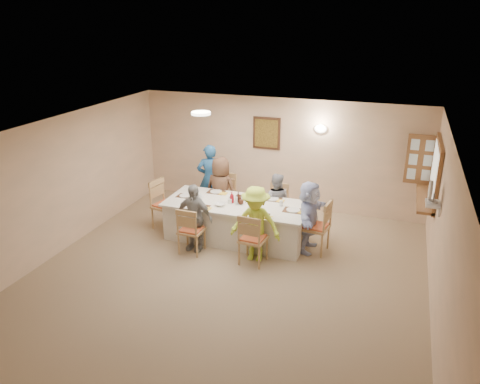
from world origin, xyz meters
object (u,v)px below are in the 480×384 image
(dining_table, at_px, (237,221))
(diner_front_right, at_px, (255,224))
(desk_fan, at_px, (432,195))
(chair_right_end, at_px, (315,226))
(diner_right_end, at_px, (309,216))
(caregiver, at_px, (210,178))
(serving_hatch, at_px, (436,172))
(chair_front_right, at_px, (253,238))
(chair_back_left, at_px, (223,197))
(chair_front_left, at_px, (191,229))
(diner_back_right, at_px, (276,202))
(chair_back_right, at_px, (277,206))
(diner_back_left, at_px, (221,190))
(diner_front_left, at_px, (194,217))
(condiment_ketchup, at_px, (232,197))
(chair_left_end, at_px, (166,205))

(dining_table, bearing_deg, diner_front_right, -48.58)
(desk_fan, distance_m, chair_right_end, 2.19)
(diner_right_end, xyz_separation_m, caregiver, (-2.47, 1.15, 0.09))
(serving_hatch, xyz_separation_m, chair_right_end, (-1.98, -0.87, -0.99))
(serving_hatch, relative_size, chair_front_right, 1.55)
(desk_fan, height_order, chair_back_left, desk_fan)
(chair_back_left, distance_m, diner_right_end, 2.18)
(chair_right_end, distance_m, caregiver, 2.85)
(chair_front_left, height_order, diner_back_right, diner_back_right)
(chair_back_left, xyz_separation_m, chair_back_right, (1.20, 0.00, -0.05))
(diner_back_left, distance_m, diner_right_end, 2.13)
(chair_back_right, distance_m, diner_front_left, 1.92)
(desk_fan, xyz_separation_m, chair_front_right, (-2.82, -0.32, -1.07))
(serving_hatch, distance_m, diner_front_left, 4.49)
(chair_front_left, height_order, caregiver, caregiver)
(caregiver, xyz_separation_m, condiment_ketchup, (0.96, -1.17, 0.10))
(dining_table, xyz_separation_m, chair_right_end, (1.55, 0.00, 0.13))
(chair_back_left, bearing_deg, dining_table, -48.73)
(chair_front_right, distance_m, caregiver, 2.57)
(diner_back_left, relative_size, diner_back_right, 1.18)
(chair_back_left, bearing_deg, diner_right_end, -17.21)
(caregiver, bearing_deg, diner_back_left, 104.23)
(chair_left_end, distance_m, diner_back_right, 2.26)
(dining_table, distance_m, chair_back_right, 1.00)
(dining_table, xyz_separation_m, diner_back_left, (-0.60, 0.68, 0.33))
(chair_left_end, bearing_deg, serving_hatch, -68.42)
(chair_front_right, xyz_separation_m, diner_right_end, (0.82, 0.80, 0.20))
(chair_front_left, height_order, diner_front_right, diner_front_right)
(chair_front_left, distance_m, diner_front_right, 1.23)
(dining_table, distance_m, diner_front_left, 0.95)
(chair_back_right, xyz_separation_m, diner_front_left, (-1.20, -1.48, 0.20))
(diner_back_right, height_order, condiment_ketchup, diner_back_right)
(dining_table, bearing_deg, caregiver, 132.40)
(dining_table, distance_m, chair_right_end, 1.56)
(chair_front_left, distance_m, caregiver, 2.02)
(chair_back_right, bearing_deg, diner_back_left, -177.28)
(dining_table, height_order, chair_left_end, chair_left_end)
(chair_left_end, xyz_separation_m, diner_back_right, (2.15, 0.68, 0.09))
(chair_back_left, relative_size, chair_right_end, 0.98)
(chair_front_right, bearing_deg, serving_hatch, -145.83)
(chair_left_end, distance_m, diner_front_right, 2.26)
(diner_back_left, bearing_deg, desk_fan, 170.20)
(dining_table, height_order, chair_back_left, chair_back_left)
(diner_back_left, xyz_separation_m, condiment_ketchup, (0.51, -0.70, 0.16))
(chair_back_right, distance_m, chair_front_left, 2.00)
(diner_front_right, xyz_separation_m, diner_right_end, (0.82, 0.68, -0.02))
(serving_hatch, xyz_separation_m, chair_front_left, (-4.13, -1.67, -1.04))
(dining_table, bearing_deg, desk_fan, -8.03)
(desk_fan, bearing_deg, diner_back_right, 157.58)
(desk_fan, bearing_deg, diner_front_right, -175.97)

